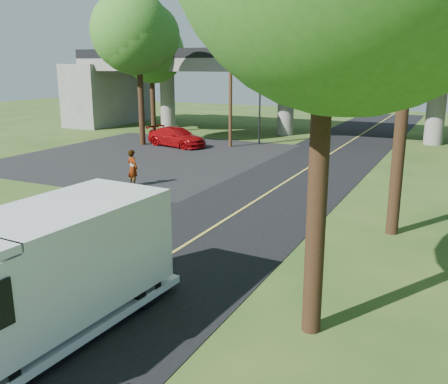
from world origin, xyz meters
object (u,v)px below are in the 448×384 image
Objects in this scene: traffic_signal at (260,103)px; tree_left_far at (152,47)px; red_sedan at (177,137)px; tree_left_lot at (139,37)px; pedestrian at (133,168)px; step_van at (42,271)px; utility_pole at (231,84)px.

tree_left_far reaches higher than traffic_signal.
tree_left_far is 10.26m from red_sedan.
tree_left_lot is 1.06× the size of tree_left_far.
tree_left_lot is at bearing 116.60° from red_sedan.
tree_left_lot reaches higher than pedestrian.
traffic_signal is at bearing 105.67° from step_van.
utility_pole is at bearing 18.97° from tree_left_lot.
traffic_signal is 15.38m from pedestrian.
tree_left_lot is 5.61× the size of pedestrian.
tree_left_far is (-9.29, 3.84, 2.86)m from utility_pole.
tree_left_far is at bearing -41.60° from pedestrian.
tree_left_lot reaches higher than red_sedan.
utility_pole reaches higher than pedestrian.
traffic_signal is 0.53× the size of tree_left_far.
red_sedan is (-5.22, -3.54, -2.48)m from traffic_signal.
tree_left_far is at bearing 157.57° from utility_pole.
pedestrian is at bearing -146.00° from red_sedan.
tree_left_lot is 14.84m from pedestrian.
traffic_signal is 2.86m from utility_pole.
tree_left_far is at bearing 170.35° from traffic_signal.
traffic_signal is 2.78× the size of pedestrian.
tree_left_lot is 28.26m from step_van.
utility_pole is 1.82× the size of red_sedan.
pedestrian is (7.06, -11.04, -6.97)m from tree_left_lot.
utility_pole is 1.26× the size of step_van.
red_sedan is at bearing -51.12° from pedestrian.
utility_pole is 7.43m from tree_left_lot.
utility_pole is 27.19m from step_van.
utility_pole is 0.91× the size of tree_left_far.
pedestrian is at bearing 121.64° from step_van.
tree_left_lot reaches higher than traffic_signal.
tree_left_lot is at bearing 123.66° from step_van.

